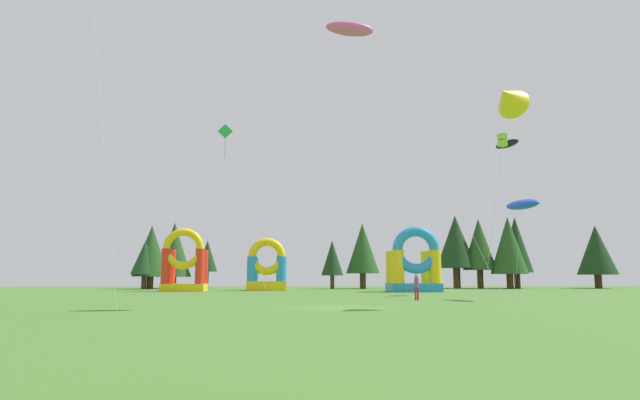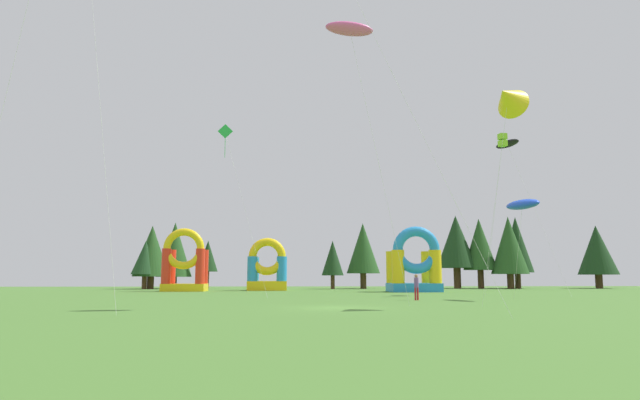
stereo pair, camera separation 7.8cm
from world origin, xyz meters
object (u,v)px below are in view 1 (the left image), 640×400
(kite_pink_parafoil, at_px, (350,29))
(inflatable_red_slide, at_px, (267,271))
(kite_black_parafoil, at_px, (507,144))
(kite_blue_parafoil, at_px, (522,205))
(kite_yellow_delta, at_px, (508,98))
(kite_lime_box, at_px, (502,140))
(person_far_side, at_px, (416,285))
(inflatable_orange_dome, at_px, (184,267))
(kite_green_diamond, at_px, (226,134))
(inflatable_yellow_castle, at_px, (414,267))

(kite_pink_parafoil, relative_size, inflatable_red_slide, 2.72)
(kite_black_parafoil, xyz_separation_m, kite_blue_parafoil, (-3.51, -10.83, -7.03))
(kite_yellow_delta, distance_m, kite_blue_parafoil, 11.56)
(kite_lime_box, relative_size, person_far_side, 7.97)
(kite_pink_parafoil, relative_size, inflatable_orange_dome, 2.40)
(inflatable_orange_dome, bearing_deg, kite_blue_parafoil, -39.45)
(kite_yellow_delta, relative_size, person_far_side, 7.02)
(kite_yellow_delta, xyz_separation_m, inflatable_orange_dome, (-23.16, 32.40, -8.61))
(kite_pink_parafoil, distance_m, kite_yellow_delta, 9.67)
(kite_lime_box, xyz_separation_m, person_far_side, (-9.89, -8.73, -12.33))
(kite_black_parafoil, height_order, kite_blue_parafoil, kite_black_parafoil)
(kite_pink_parafoil, height_order, kite_yellow_delta, kite_pink_parafoil)
(kite_pink_parafoil, bearing_deg, kite_lime_box, 47.23)
(kite_blue_parafoil, xyz_separation_m, person_far_side, (-7.82, -0.44, -5.60))
(kite_black_parafoil, xyz_separation_m, kite_yellow_delta, (-8.12, -20.38, -2.43))
(kite_black_parafoil, bearing_deg, kite_green_diamond, -171.94)
(kite_pink_parafoil, bearing_deg, inflatable_orange_dome, 115.38)
(kite_black_parafoil, distance_m, kite_blue_parafoil, 13.38)
(kite_green_diamond, distance_m, kite_blue_parafoil, 23.94)
(person_far_side, bearing_deg, inflatable_red_slide, -75.34)
(kite_yellow_delta, bearing_deg, kite_black_parafoil, 68.29)
(inflatable_red_slide, distance_m, inflatable_yellow_castle, 16.85)
(person_far_side, bearing_deg, kite_blue_parafoil, 175.03)
(kite_green_diamond, height_order, kite_pink_parafoil, kite_pink_parafoil)
(kite_black_parafoil, bearing_deg, kite_lime_box, -119.53)
(kite_pink_parafoil, xyz_separation_m, person_far_side, (5.26, 7.65, -14.61))
(kite_yellow_delta, xyz_separation_m, inflatable_yellow_castle, (1.17, 29.15, -8.71))
(inflatable_red_slide, relative_size, inflatable_orange_dome, 0.88)
(person_far_side, xyz_separation_m, inflatable_red_slide, (-11.17, 26.53, 1.11))
(inflatable_red_slide, bearing_deg, inflatable_orange_dome, -159.74)
(person_far_side, bearing_deg, inflatable_orange_dome, -57.59)
(kite_green_diamond, relative_size, inflatable_orange_dome, 2.08)
(inflatable_red_slide, bearing_deg, inflatable_yellow_castle, -22.64)
(kite_green_diamond, relative_size, kite_blue_parafoil, 1.93)
(kite_green_diamond, distance_m, inflatable_orange_dome, 19.82)
(kite_black_parafoil, height_order, inflatable_orange_dome, kite_black_parafoil)
(kite_yellow_delta, relative_size, inflatable_yellow_castle, 1.83)
(inflatable_red_slide, distance_m, inflatable_orange_dome, 9.37)
(kite_pink_parafoil, xyz_separation_m, kite_yellow_delta, (8.48, -1.46, -4.41))
(inflatable_yellow_castle, height_order, inflatable_orange_dome, inflatable_yellow_castle)
(kite_green_diamond, relative_size, kite_lime_box, 1.00)
(kite_lime_box, xyz_separation_m, inflatable_red_slide, (-21.06, 17.79, -11.22))
(kite_green_diamond, bearing_deg, kite_pink_parafoil, -60.32)
(kite_blue_parafoil, relative_size, inflatable_red_slide, 1.22)
(kite_green_diamond, bearing_deg, inflatable_red_slide, 81.44)
(inflatable_red_slide, relative_size, inflatable_yellow_castle, 0.88)
(kite_black_parafoil, bearing_deg, inflatable_yellow_castle, 128.38)
(kite_yellow_delta, height_order, inflatable_red_slide, kite_yellow_delta)
(kite_yellow_delta, height_order, person_far_side, kite_yellow_delta)
(kite_lime_box, height_order, inflatable_orange_dome, kite_lime_box)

